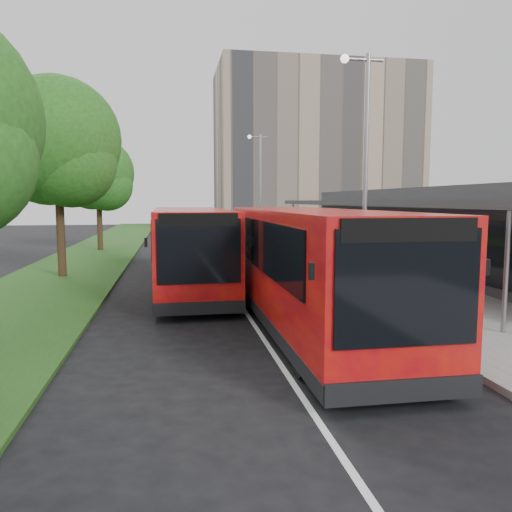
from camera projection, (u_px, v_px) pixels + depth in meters
The scene contains 17 objects.
ground at pixel (250, 319), 14.39m from camera, with size 120.00×120.00×0.00m, color black.
pavement at pixel (291, 248), 34.97m from camera, with size 5.00×80.00×0.15m, color slate.
grass_verge at pixel (98, 252), 32.83m from camera, with size 5.00×80.00×0.10m, color #1C4616.
lane_centre_line at pixel (211, 259), 29.09m from camera, with size 0.12×70.00×0.01m, color silver.
kerb_dashes at pixel (255, 251), 33.55m from camera, with size 0.12×56.00×0.01m.
office_block at pixel (314, 151), 56.87m from camera, with size 22.00×12.00×18.00m, color tan.
station_building at pixel (449, 229), 23.80m from camera, with size 7.70×26.00×4.00m.
tree_mid at pixel (57, 149), 21.48m from camera, with size 5.42×5.42×8.72m.
tree_far at pixel (98, 178), 33.32m from camera, with size 4.75×4.75×7.63m.
lamp_post_near at pixel (363, 161), 16.51m from camera, with size 1.44×0.28×8.00m.
lamp_post_far at pixel (259, 182), 36.11m from camera, with size 1.44×0.28×8.00m.
bus_main at pixel (310, 268), 13.20m from camera, with size 3.04×11.22×3.17m.
bus_second at pixel (190, 248), 19.12m from camera, with size 2.97×10.96×3.09m.
litter_bin at pixel (331, 255), 25.40m from camera, with size 0.55×0.55×0.98m, color #392917.
bollard at pixel (288, 243), 33.59m from camera, with size 0.14×0.14×0.90m, color yellow.
car_near at pixel (209, 228), 52.73m from camera, with size 1.36×3.38×1.15m, color maroon.
car_far at pixel (180, 226), 57.03m from camera, with size 1.16×3.32×1.09m, color navy.
Camera 1 is at (-2.18, -13.93, 3.41)m, focal length 35.00 mm.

